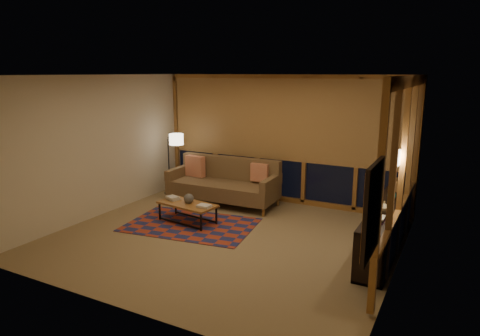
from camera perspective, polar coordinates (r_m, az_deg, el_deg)
The scene contains 21 objects.
floor at distance 7.35m, azimuth -2.12°, elevation -9.26°, with size 5.50×5.00×0.01m, color #988460.
ceiling at distance 6.82m, azimuth -2.31°, elevation 12.28°, with size 5.50×5.00×0.01m, color silver.
walls at distance 6.96m, azimuth -2.21°, elevation 1.10°, with size 5.51×5.01×2.70m.
window_wall_back at distance 9.12m, azimuth 5.44°, elevation 3.81°, with size 5.30×0.16×2.60m, color #945735, non-canonical shape.
window_wall_right at distance 6.70m, azimuth 20.84°, elevation -0.20°, with size 0.16×3.70×2.60m, color #945735, non-canonical shape.
wall_art at distance 4.32m, azimuth 17.16°, elevation -5.37°, with size 0.06×0.74×0.94m, color red, non-canonical shape.
wall_sconce at distance 6.52m, azimuth 20.29°, elevation 1.31°, with size 0.12×0.18×0.22m, color #FCE9C4, non-canonical shape.
sofa at distance 9.04m, azimuth -2.31°, elevation -1.91°, with size 2.31×0.93×0.94m, color brown, non-canonical shape.
pillow_left at distance 9.50m, azimuth -5.99°, elevation 0.18°, with size 0.46×0.15×0.46m, color red, non-canonical shape.
pillow_right at distance 8.88m, azimuth 2.64°, elevation -0.93°, with size 0.37×0.12×0.37m, color red, non-canonical shape.
area_rug at distance 7.97m, azimuth -6.58°, elevation -7.52°, with size 2.29×1.53×0.01m, color #99351F.
coffee_table at distance 8.05m, azimuth -7.00°, elevation -5.95°, with size 1.12×0.51×0.37m, color #945735, non-canonical shape.
book_stack_a at distance 8.24m, azimuth -8.93°, elevation -3.98°, with size 0.23×0.18×0.07m, color silver, non-canonical shape.
book_stack_b at distance 7.73m, azimuth -4.78°, elevation -5.07°, with size 0.24×0.19×0.05m, color silver, non-canonical shape.
ceramic_pot at distance 7.97m, azimuth -6.85°, elevation -4.03°, with size 0.18×0.18×0.18m, color black.
floor_lamp at distance 9.89m, azimuth -9.47°, elevation 0.65°, with size 0.48×0.31×1.43m, color black, non-canonical shape.
bookshelf at distance 7.20m, azimuth 18.95°, elevation -7.38°, with size 0.40×2.88×0.72m, color black, non-canonical shape.
basket at distance 7.97m, azimuth 20.13°, elevation -2.09°, with size 0.26×0.26×0.20m, color olive.
teal_bowl at distance 7.37m, azimuth 19.57°, elevation -3.46°, with size 0.14×0.14×0.14m, color teal.
vase at distance 6.67m, azimuth 18.65°, elevation -4.92°, with size 0.16×0.16×0.17m, color tan.
shelf_book_stack at distance 6.26m, azimuth 17.93°, elevation -6.49°, with size 0.17×0.24×0.07m, color silver, non-canonical shape.
Camera 1 is at (3.41, -5.91, 2.74)m, focal length 32.00 mm.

